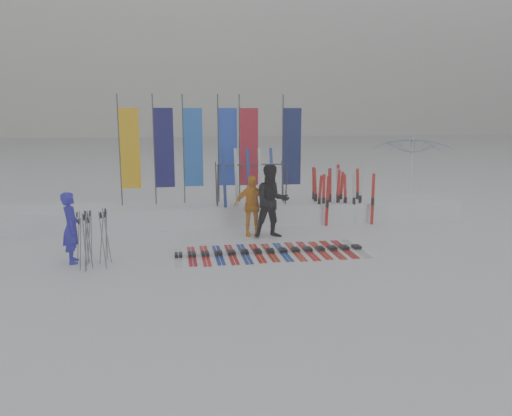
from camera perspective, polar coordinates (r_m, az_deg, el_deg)
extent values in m
plane|color=white|center=(10.71, 0.38, -6.89)|extent=(120.00, 120.00, 0.00)
cube|color=white|center=(15.05, -2.66, -0.53)|extent=(14.00, 1.60, 0.60)
imported|color=#211EB4|center=(11.63, -20.37, -2.12)|extent=(0.46, 0.62, 1.58)
imported|color=black|center=(13.11, 1.81, 0.76)|extent=(0.99, 0.79, 1.94)
imported|color=#FF9D10|center=(13.36, -0.52, 0.27)|extent=(0.97, 0.44, 1.63)
imported|color=white|center=(17.36, 17.34, 3.75)|extent=(3.51, 3.54, 2.54)
cube|color=silver|center=(11.63, -8.85, -5.40)|extent=(0.17, 1.65, 0.07)
cube|color=#B80E18|center=(11.64, -7.34, -5.35)|extent=(0.17, 1.58, 0.07)
cube|color=red|center=(11.65, -5.82, -5.30)|extent=(0.17, 1.70, 0.07)
cube|color=navy|center=(11.67, -4.32, -5.24)|extent=(0.17, 1.61, 0.07)
cube|color=#B7180E|center=(11.70, -2.82, -5.18)|extent=(0.17, 1.68, 0.07)
cube|color=#153696|center=(11.74, -1.33, -5.11)|extent=(0.17, 1.69, 0.07)
cube|color=red|center=(11.79, 0.15, -5.05)|extent=(0.17, 1.62, 0.07)
cube|color=#B0240E|center=(11.84, 1.62, -4.98)|extent=(0.17, 1.57, 0.07)
cube|color=navy|center=(11.90, 3.07, -4.91)|extent=(0.17, 1.62, 0.07)
cube|color=red|center=(11.97, 4.51, -4.83)|extent=(0.17, 1.65, 0.07)
cube|color=red|center=(12.05, 5.93, -4.75)|extent=(0.17, 1.69, 0.07)
cube|color=red|center=(12.13, 7.33, -4.68)|extent=(0.17, 1.59, 0.07)
cube|color=#AF170E|center=(12.22, 8.71, -4.60)|extent=(0.17, 1.68, 0.07)
cube|color=#AD0E0D|center=(12.32, 10.07, -4.51)|extent=(0.17, 1.65, 0.07)
cube|color=#B7B9BE|center=(12.43, 11.40, -4.43)|extent=(0.17, 1.68, 0.07)
cylinder|color=#595B60|center=(11.62, -19.63, -3.15)|extent=(0.12, 0.10, 1.15)
cylinder|color=#595B60|center=(10.94, -19.01, -3.72)|extent=(0.02, 0.08, 1.25)
cylinder|color=#595B60|center=(11.00, -19.42, -3.95)|extent=(0.11, 0.07, 1.14)
cylinder|color=#595B60|center=(10.94, -18.90, -3.76)|extent=(0.09, 0.14, 1.23)
cylinder|color=#595B60|center=(11.36, -18.31, -3.20)|extent=(0.09, 0.15, 1.22)
cylinder|color=#595B60|center=(11.58, -18.78, -3.09)|extent=(0.06, 0.03, 1.18)
cylinder|color=#595B60|center=(11.19, -16.75, -3.35)|extent=(0.09, 0.05, 1.22)
cylinder|color=#595B60|center=(11.42, -18.54, -3.35)|extent=(0.13, 0.09, 1.14)
cylinder|color=#595B60|center=(11.54, -16.71, -2.91)|extent=(0.04, 0.15, 1.22)
cylinder|color=#595B60|center=(11.36, -17.23, -3.27)|extent=(0.16, 0.04, 1.17)
cylinder|color=#595B60|center=(11.39, -16.66, -3.02)|extent=(0.14, 0.09, 1.24)
cylinder|color=#595B60|center=(11.02, -18.48, -3.85)|extent=(0.07, 0.11, 1.15)
cylinder|color=#595B60|center=(11.30, -18.74, -3.31)|extent=(0.10, 0.05, 1.22)
cylinder|color=#595B60|center=(11.01, -17.12, -3.54)|extent=(0.13, 0.12, 1.23)
cylinder|color=#383A3F|center=(14.88, -15.32, 6.36)|extent=(0.04, 0.04, 3.20)
cube|color=#FCB60D|center=(14.85, -14.21, 6.60)|extent=(0.55, 0.03, 2.30)
cylinder|color=#383A3F|center=(14.85, -11.56, 6.52)|extent=(0.04, 0.04, 3.20)
cube|color=#0D0C55|center=(14.84, -10.44, 6.75)|extent=(0.55, 0.03, 2.30)
cylinder|color=#383A3F|center=(14.94, -8.28, 6.65)|extent=(0.04, 0.04, 3.20)
cube|color=blue|center=(14.94, -7.17, 6.87)|extent=(0.55, 0.03, 2.30)
cylinder|color=#383A3F|center=(15.01, -4.32, 6.75)|extent=(0.04, 0.04, 3.20)
cube|color=blue|center=(15.04, -3.22, 6.96)|extent=(0.55, 0.03, 2.30)
cylinder|color=#383A3F|center=(15.03, -1.91, 6.78)|extent=(0.04, 0.04, 3.20)
cube|color=#AD1226|center=(15.06, -0.81, 6.98)|extent=(0.55, 0.03, 2.30)
cylinder|color=#383A3F|center=(15.16, 3.06, 6.80)|extent=(0.04, 0.04, 3.20)
cube|color=#0B1551|center=(15.22, 4.14, 6.99)|extent=(0.55, 0.03, 2.30)
cylinder|color=#383A3F|center=(14.20, -4.39, 2.56)|extent=(0.04, 0.30, 1.23)
cylinder|color=#383A3F|center=(14.70, -4.57, 2.83)|extent=(0.04, 0.30, 1.23)
cylinder|color=#383A3F|center=(14.52, 3.50, 2.75)|extent=(0.04, 0.30, 1.23)
cylinder|color=#383A3F|center=(15.00, 3.07, 3.02)|extent=(0.04, 0.30, 1.23)
cylinder|color=#383A3F|center=(14.50, -0.56, 4.97)|extent=(2.00, 0.04, 0.04)
cube|color=navy|center=(15.27, 8.45, 1.49)|extent=(0.09, 0.04, 1.63)
cube|color=silver|center=(15.40, 9.39, 1.51)|extent=(0.09, 0.04, 1.61)
cube|color=red|center=(14.58, 8.15, 0.77)|extent=(0.09, 0.03, 1.48)
cube|color=red|center=(15.13, 9.37, 1.33)|extent=(0.09, 0.04, 1.60)
cube|color=red|center=(14.88, 7.25, 0.94)|extent=(0.09, 0.04, 1.45)
cube|color=red|center=(15.70, 9.35, 1.84)|extent=(0.09, 0.02, 1.69)
cube|color=red|center=(15.12, 13.20, 1.01)|extent=(0.09, 0.04, 1.51)
cube|color=red|center=(15.61, 6.63, 1.73)|extent=(0.09, 0.04, 1.62)
cube|color=red|center=(15.82, 9.68, 1.47)|extent=(0.09, 0.03, 1.46)
cube|color=red|center=(14.99, 7.73, 1.06)|extent=(0.09, 0.04, 1.49)
cube|color=red|center=(15.16, 10.18, 1.07)|extent=(0.09, 0.03, 1.47)
cube|color=red|center=(15.23, 8.44, 1.43)|extent=(0.09, 0.03, 1.61)
cube|color=red|center=(15.29, 6.82, 1.52)|extent=(0.09, 0.04, 1.61)
cube|color=silver|center=(15.12, 11.81, 1.33)|extent=(0.09, 0.04, 1.65)
cube|color=red|center=(15.93, 11.53, 1.65)|extent=(0.09, 0.03, 1.56)
cube|color=silver|center=(15.06, 11.13, 1.05)|extent=(0.09, 0.04, 1.51)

